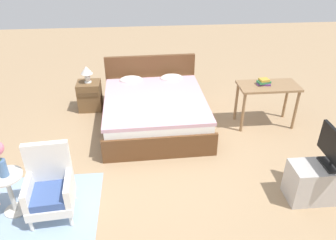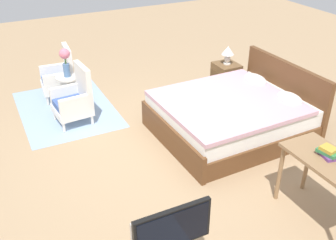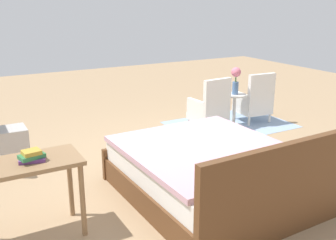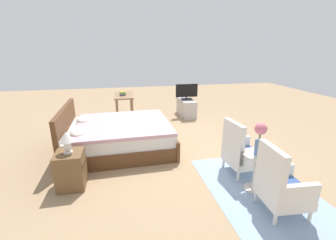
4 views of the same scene
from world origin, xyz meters
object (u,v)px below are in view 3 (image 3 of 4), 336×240
object	(u,v)px
armchair_by_window_right	(210,109)
vanity_desk	(23,174)
armchair_by_window_left	(255,102)
side_table	(234,106)
flower_vase	(236,78)
bed	(212,174)
book_stack	(32,156)

from	to	relation	value
armchair_by_window_right	vanity_desk	distance (m)	3.85
armchair_by_window_left	side_table	size ratio (longest dim) A/B	1.57
armchair_by_window_right	flower_vase	world-z (taller)	flower_vase
bed	flower_vase	distance (m)	2.82
vanity_desk	side_table	bearing A→B (deg)	-154.82
armchair_by_window_left	vanity_desk	bearing A→B (deg)	22.99
vanity_desk	book_stack	world-z (taller)	book_stack
side_table	book_stack	distance (m)	4.23
vanity_desk	flower_vase	bearing A→B (deg)	-154.82
armchair_by_window_left	book_stack	distance (m)	4.69
flower_vase	book_stack	distance (m)	4.20
flower_vase	side_table	bearing A→B (deg)	0.00
side_table	vanity_desk	bearing A→B (deg)	25.18
side_table	book_stack	size ratio (longest dim) A/B	2.36
bed	book_stack	distance (m)	1.97
flower_vase	vanity_desk	bearing A→B (deg)	25.18
flower_vase	book_stack	world-z (taller)	flower_vase
book_stack	side_table	bearing A→B (deg)	-154.00
bed	side_table	size ratio (longest dim) A/B	3.68
armchair_by_window_right	book_stack	distance (m)	3.80
bed	armchair_by_window_left	distance (m)	3.14
bed	flower_vase	world-z (taller)	flower_vase
side_table	flower_vase	xyz separation A→B (m)	(0.00, 0.00, 0.51)
armchair_by_window_right	vanity_desk	size ratio (longest dim) A/B	0.88
armchair_by_window_right	book_stack	xyz separation A→B (m)	(3.28, 1.88, 0.44)
book_stack	vanity_desk	bearing A→B (deg)	-15.90
armchair_by_window_right	flower_vase	distance (m)	0.70
armchair_by_window_left	side_table	distance (m)	0.50
side_table	vanity_desk	xyz separation A→B (m)	(3.86, 1.82, 0.29)
armchair_by_window_right	bed	bearing A→B (deg)	55.65
flower_vase	armchair_by_window_left	bearing A→B (deg)	-176.11
side_table	armchair_by_window_left	bearing A→B (deg)	-176.11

